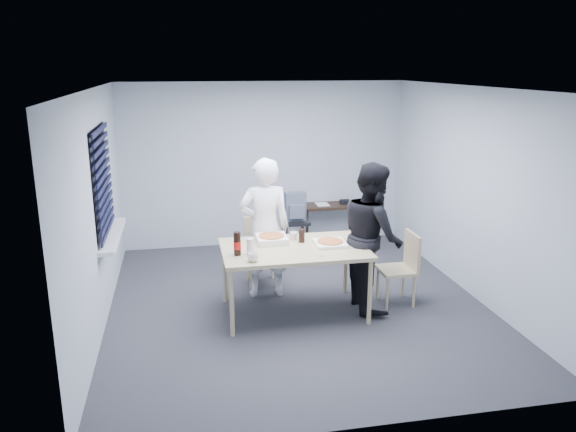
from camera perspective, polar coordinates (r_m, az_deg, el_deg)
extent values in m
plane|color=#292A2E|center=(7.01, 0.90, -8.85)|extent=(5.00, 5.00, 0.00)
plane|color=white|center=(6.41, 0.99, 12.89)|extent=(5.00, 5.00, 0.00)
plane|color=#B0BBC2|center=(9.00, -2.38, 5.23)|extent=(4.50, 0.00, 4.50)
plane|color=#B0BBC2|center=(4.29, 7.94, -6.31)|extent=(4.50, 0.00, 4.50)
plane|color=#B0BBC2|center=(6.52, -18.79, 0.54)|extent=(0.00, 5.00, 5.00)
plane|color=#B0BBC2|center=(7.38, 18.30, 2.24)|extent=(0.00, 5.00, 5.00)
plane|color=black|center=(6.85, -18.43, 3.40)|extent=(0.00, 1.30, 1.30)
cube|color=black|center=(6.84, -18.19, 3.42)|extent=(0.04, 1.30, 1.25)
cube|color=silver|center=(7.00, -17.37, -1.89)|extent=(0.18, 1.42, 0.05)
cube|color=#C9B18B|center=(6.49, 0.61, -3.39)|extent=(1.67, 1.06, 0.04)
cylinder|color=#C9B18B|center=(6.10, -5.73, -8.83)|extent=(0.05, 0.05, 0.77)
cylinder|color=#C9B18B|center=(6.96, -6.47, -5.72)|extent=(0.05, 0.05, 0.77)
cylinder|color=#C9B18B|center=(6.41, 8.32, -7.69)|extent=(0.05, 0.05, 0.77)
cylinder|color=#C9B18B|center=(7.23, 5.88, -4.88)|extent=(0.05, 0.05, 0.77)
cube|color=#C9B18B|center=(7.46, -2.70, -3.81)|extent=(0.42, 0.42, 0.04)
cube|color=#C9B18B|center=(7.56, -2.94, -1.63)|extent=(0.42, 0.04, 0.44)
cylinder|color=#C9B18B|center=(7.36, -3.80, -5.98)|extent=(0.03, 0.03, 0.41)
cylinder|color=#C9B18B|center=(7.67, -4.13, -5.07)|extent=(0.03, 0.03, 0.41)
cylinder|color=#C9B18B|center=(7.40, -1.18, -5.80)|extent=(0.03, 0.03, 0.41)
cylinder|color=#C9B18B|center=(7.72, -1.61, -4.91)|extent=(0.03, 0.03, 0.41)
cube|color=#C9B18B|center=(6.99, 10.96, -5.43)|extent=(0.42, 0.42, 0.04)
cube|color=#C9B18B|center=(6.98, 12.51, -3.45)|extent=(0.04, 0.42, 0.44)
cylinder|color=#C9B18B|center=(6.86, 10.07, -7.79)|extent=(0.03, 0.03, 0.41)
cylinder|color=#C9B18B|center=(7.16, 9.09, -6.76)|extent=(0.03, 0.03, 0.41)
cylinder|color=#C9B18B|center=(6.99, 12.69, -7.51)|extent=(0.03, 0.03, 0.41)
cylinder|color=#C9B18B|center=(7.28, 11.63, -6.51)|extent=(0.03, 0.03, 0.41)
imported|color=white|center=(6.98, -2.38, -1.23)|extent=(0.65, 0.42, 1.77)
imported|color=black|center=(6.72, 8.52, -2.04)|extent=(0.47, 0.86, 1.77)
cube|color=#2E2113|center=(9.15, 4.45, 1.06)|extent=(0.97, 0.43, 0.04)
cylinder|color=#2E2113|center=(8.96, 1.95, -1.36)|extent=(0.04, 0.04, 0.61)
cylinder|color=#2E2113|center=(9.29, 1.46, -0.75)|extent=(0.04, 0.04, 0.61)
cylinder|color=#2E2113|center=(9.20, 7.39, -1.04)|extent=(0.04, 0.04, 0.61)
cylinder|color=#2E2113|center=(9.52, 6.72, -0.46)|extent=(0.04, 0.04, 0.61)
cube|color=black|center=(8.54, 0.74, -0.58)|extent=(0.40, 0.40, 0.04)
cylinder|color=black|center=(8.44, -0.12, -2.75)|extent=(0.04, 0.04, 0.51)
cylinder|color=black|center=(8.74, -0.52, -2.11)|extent=(0.04, 0.04, 0.51)
cylinder|color=black|center=(8.50, 2.01, -2.62)|extent=(0.04, 0.04, 0.51)
cylinder|color=black|center=(8.80, 1.54, -1.99)|extent=(0.04, 0.04, 0.51)
cube|color=slate|center=(8.47, 0.74, 0.98)|extent=(0.31, 0.17, 0.43)
cube|color=slate|center=(8.38, 0.90, 0.44)|extent=(0.23, 0.06, 0.21)
cube|color=white|center=(6.66, -1.68, -2.52)|extent=(0.35, 0.35, 0.04)
cube|color=white|center=(6.65, -1.68, -2.22)|extent=(0.35, 0.35, 0.04)
cylinder|color=#CC7F38|center=(6.64, -1.68, -2.01)|extent=(0.30, 0.30, 0.01)
cube|color=white|center=(6.58, 4.30, -2.79)|extent=(0.36, 0.36, 0.04)
cylinder|color=#CC7F38|center=(6.57, 4.30, -2.58)|extent=(0.30, 0.30, 0.01)
imported|color=white|center=(6.03, -3.58, -4.19)|extent=(0.17, 0.17, 0.10)
imported|color=white|center=(6.76, 0.59, -2.02)|extent=(0.10, 0.10, 0.09)
cylinder|color=black|center=(6.65, 1.41, -2.01)|extent=(0.07, 0.07, 0.16)
cylinder|color=black|center=(6.21, -5.18, -2.82)|extent=(0.08, 0.08, 0.26)
cylinder|color=red|center=(6.22, -5.17, -2.97)|extent=(0.08, 0.08, 0.09)
cylinder|color=silver|center=(6.23, -3.87, -3.12)|extent=(0.08, 0.08, 0.19)
torus|color=red|center=(6.21, 3.41, -4.06)|extent=(0.06, 0.06, 0.00)
cube|color=white|center=(9.13, 3.50, 1.20)|extent=(0.21, 0.28, 0.00)
cube|color=black|center=(9.19, 5.79, 1.44)|extent=(0.18, 0.16, 0.07)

